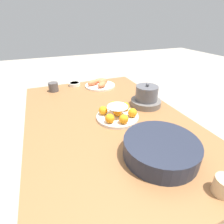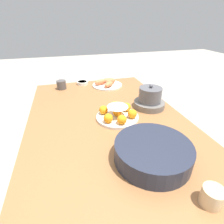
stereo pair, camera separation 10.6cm
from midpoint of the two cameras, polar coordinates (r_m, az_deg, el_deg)
ground_plane at (r=1.59m, az=0.79°, el=-25.46°), size 12.00×12.00×0.00m
dining_table at (r=1.13m, az=1.01°, el=-5.70°), size 1.43×0.94×0.74m
cake_plate at (r=1.06m, az=4.70°, el=-0.62°), size 0.26×0.26×0.09m
serving_bowl at (r=0.79m, az=16.99°, el=-12.32°), size 0.33×0.33×0.08m
sauce_bowl at (r=1.64m, az=-7.78°, el=9.44°), size 0.10×0.10×0.03m
seafood_platter at (r=1.58m, az=0.29°, el=9.20°), size 0.26×0.26×0.06m
cup_near at (r=1.55m, az=-14.32°, el=8.56°), size 0.08×0.08×0.07m
cup_far at (r=0.73m, az=33.84°, el=-22.17°), size 0.07×0.07×0.07m
warming_pot at (r=1.22m, az=14.66°, el=4.07°), size 0.21×0.21×0.16m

